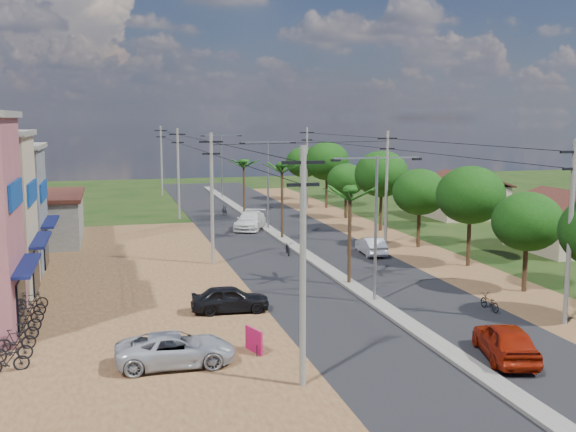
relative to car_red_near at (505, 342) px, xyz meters
name	(u,v)px	position (x,y,z in m)	size (l,w,h in m)	color
ground	(374,303)	(-1.91, 9.54, -0.78)	(160.00, 160.00, 0.00)	black
road	(299,251)	(-1.91, 24.54, -0.76)	(12.00, 110.00, 0.04)	black
median	(288,243)	(-1.91, 27.54, -0.69)	(1.00, 90.00, 0.18)	#605E56
dirt_lot_west	(91,285)	(-16.91, 17.54, -0.76)	(18.00, 46.00, 0.04)	#54331D
dirt_shoulder_east	(402,245)	(6.59, 24.54, -0.76)	(5.00, 90.00, 0.03)	#54331D
low_shed	(16,219)	(-22.91, 33.54, 1.19)	(10.40, 10.40, 3.95)	#605E56
house_east_near	(570,219)	(18.09, 19.54, 1.62)	(7.60, 7.50, 4.60)	tan
house_east_far	(462,193)	(19.09, 37.54, 1.62)	(7.60, 7.50, 4.60)	tan
tree_east_b	(527,222)	(7.39, 9.54, 3.34)	(4.00, 4.00, 5.83)	black
tree_east_c	(471,195)	(7.79, 16.54, 4.09)	(4.60, 4.60, 6.83)	black
tree_east_d	(420,192)	(7.49, 23.54, 3.56)	(4.20, 4.20, 6.13)	black
tree_east_e	(381,174)	(7.69, 31.54, 4.31)	(4.80, 4.80, 7.14)	black
tree_east_f	(346,180)	(7.29, 39.54, 3.11)	(3.80, 3.80, 5.52)	black
tree_east_g	(327,161)	(7.89, 47.54, 4.46)	(5.00, 5.00, 7.38)	black
tree_east_h	(304,162)	(7.59, 55.54, 3.86)	(4.40, 4.40, 6.52)	black
palm_median_near	(350,194)	(-1.91, 13.54, 4.76)	(2.00, 2.00, 6.15)	black
palm_median_mid	(282,169)	(-1.91, 29.54, 5.12)	(2.00, 2.00, 6.55)	black
palm_median_far	(244,164)	(-1.91, 45.54, 4.48)	(2.00, 2.00, 5.85)	black
streetlight_near	(376,216)	(-1.91, 9.54, 4.01)	(5.10, 0.18, 8.00)	gray
streetlight_mid	(268,177)	(-1.91, 34.54, 4.01)	(5.10, 0.18, 8.00)	gray
streetlight_far	(222,160)	(-1.91, 59.54, 4.01)	(5.10, 0.18, 8.00)	gray
utility_pole_w_a	(303,262)	(-8.91, -0.46, 3.98)	(1.60, 0.24, 9.00)	#605E56
utility_pole_w_b	(212,196)	(-8.91, 21.54, 3.98)	(1.60, 0.24, 9.00)	#605E56
utility_pole_w_c	(178,171)	(-8.91, 43.54, 3.98)	(1.60, 0.24, 9.00)	#605E56
utility_pole_w_d	(161,159)	(-8.91, 64.54, 3.98)	(1.60, 0.24, 9.00)	#605E56
utility_pole_e_a	(570,228)	(5.59, 3.54, 3.98)	(1.60, 0.24, 9.00)	#605E56
utility_pole_e_b	(387,185)	(5.59, 25.54, 3.98)	(1.60, 0.24, 9.00)	#605E56
utility_pole_e_c	(307,166)	(5.59, 47.54, 3.98)	(1.60, 0.24, 9.00)	#605E56
car_red_near	(505,342)	(0.00, 0.00, 0.00)	(1.84, 4.56, 1.55)	maroon
car_silver_mid	(371,246)	(2.81, 21.70, -0.12)	(1.38, 3.97, 1.31)	#ADB0B6
car_white_far	(250,221)	(-3.41, 35.20, 0.01)	(2.20, 5.42, 1.57)	silver
car_parked_silver	(176,350)	(-13.29, 2.86, -0.11)	(2.22, 4.82, 1.34)	#ADB0B6
car_parked_dark	(230,299)	(-9.81, 9.82, -0.09)	(1.62, 4.03, 1.37)	black
moto_rider_east	(489,303)	(3.29, 6.54, -0.35)	(0.57, 1.63, 0.86)	black
moto_rider_west_a	(288,249)	(-3.11, 23.27, -0.29)	(0.64, 1.84, 0.97)	black
moto_rider_west_b	(224,211)	(-4.15, 44.71, -0.28)	(0.47, 1.65, 0.99)	black
roadside_sign	(254,341)	(-9.91, 3.54, -0.24)	(0.50, 1.25, 1.08)	#A10E42
parked_scooter_row	(21,327)	(-19.78, 8.35, -0.28)	(1.73, 9.95, 1.00)	black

